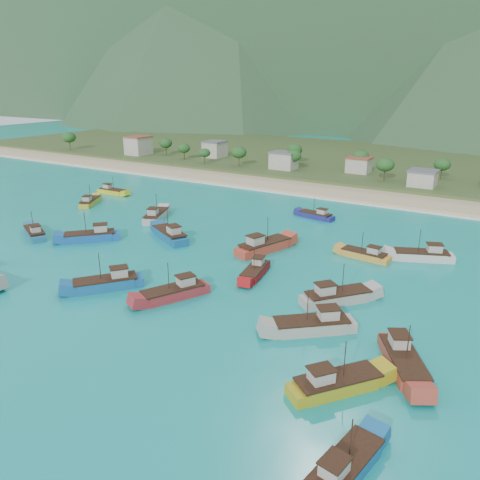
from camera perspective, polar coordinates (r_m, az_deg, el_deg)
The scene contains 24 objects.
ground at distance 79.52m, azimuth -8.92°, elevation -5.21°, with size 600.00×600.00×0.00m, color #0D9599.
beach at distance 145.63m, azimuth 11.56°, elevation 5.71°, with size 400.00×18.00×1.20m, color beige.
land at distance 203.08m, azimuth 17.68°, elevation 8.85°, with size 400.00×110.00×2.40m, color #385123.
surf_line at distance 136.96m, azimuth 10.16°, elevation 4.97°, with size 400.00×2.50×0.08m, color white.
village at distance 162.68m, azimuth 18.35°, elevation 8.19°, with size 220.93×22.72×7.60m.
vegetation at distance 169.78m, azimuth 11.58°, elevation 9.32°, with size 276.66×26.06×8.41m.
boat_0 at distance 73.88m, azimuth -8.00°, elevation -6.43°, with size 7.68×11.21×6.44m.
boat_3 at distance 45.29m, azimuth 12.58°, elevation -25.62°, with size 4.58×10.16×5.79m.
boat_4 at distance 81.46m, azimuth 1.88°, elevation -3.91°, with size 4.50×9.65×5.49m.
boat_7 at distance 92.72m, azimuth 2.93°, elevation -0.82°, with size 7.40×12.95×7.34m.
boat_8 at distance 64.71m, azimuth 8.87°, elevation -10.31°, with size 10.68×9.79×6.62m.
boat_9 at distance 59.91m, azimuth 19.23°, elevation -13.83°, with size 8.30×11.14×6.49m.
boat_10 at distance 92.07m, azimuth 14.97°, elevation -1.83°, with size 9.57×3.84×5.50m.
boat_11 at distance 54.24m, azimuth 11.64°, elevation -16.87°, with size 9.08×10.39×6.33m.
boat_13 at distance 94.64m, azimuth 21.33°, elevation -1.83°, with size 11.31×7.22×6.45m.
boat_14 at distance 116.74m, azimuth 9.25°, elevation 2.92°, with size 9.39×4.12×5.36m.
boat_15 at distance 115.87m, azimuth -10.19°, elevation 2.87°, with size 7.52×11.70×6.68m.
boat_16 at distance 134.47m, azimuth -17.83°, elevation 4.39°, with size 7.31×9.93×5.77m.
boat_21 at distance 79.35m, azimuth -15.89°, elevation -5.15°, with size 9.51×10.86×6.62m.
boat_22 at distance 145.87m, azimuth -15.32°, elevation 5.70°, with size 9.67×3.00×5.69m.
boat_23 at distance 110.91m, azimuth -23.74°, elevation 0.74°, with size 10.33×7.09×5.94m.
boat_24 at distance 100.80m, azimuth -8.53°, elevation 0.58°, with size 12.12×8.51×6.99m.
boat_26 at distance 103.79m, azimuth -17.70°, elevation 0.38°, with size 10.32×10.63×6.76m.
boat_28 at distance 73.19m, azimuth 11.70°, elevation -6.88°, with size 9.72×10.69×6.61m.
Camera 1 is at (47.99, -54.71, 32.04)m, focal length 35.00 mm.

